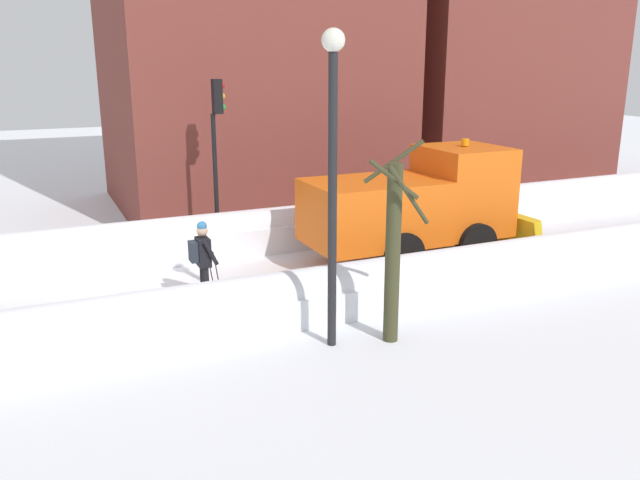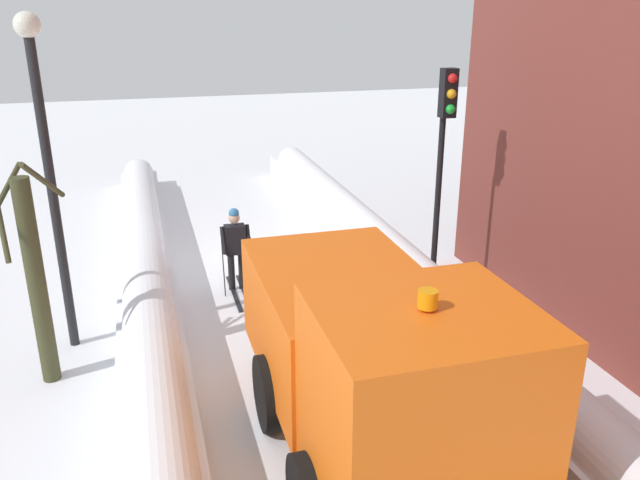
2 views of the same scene
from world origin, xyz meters
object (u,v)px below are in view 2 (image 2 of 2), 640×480
at_px(traffic_light_pole, 444,143).
at_px(street_lamp, 46,150).
at_px(skier, 235,245).
at_px(bare_tree_near, 35,277).
at_px(plow_truck, 374,365).

bearing_deg(traffic_light_pole, street_lamp, 0.57).
distance_m(skier, bare_tree_near, 4.44).
xyz_separation_m(plow_truck, skier, (0.84, -5.98, -0.48)).
height_order(skier, street_lamp, street_lamp).
height_order(plow_truck, street_lamp, street_lamp).
xyz_separation_m(traffic_light_pole, bare_tree_near, (7.34, 1.17, -1.43)).
distance_m(plow_truck, bare_tree_near, 5.43).
xyz_separation_m(skier, bare_tree_near, (3.46, 2.67, 0.80)).
bearing_deg(street_lamp, bare_tree_near, 75.87).
relative_size(plow_truck, traffic_light_pole, 1.29).
xyz_separation_m(skier, traffic_light_pole, (-3.89, 1.50, 2.23)).
relative_size(skier, street_lamp, 0.32).
height_order(skier, bare_tree_near, bare_tree_near).
distance_m(traffic_light_pole, street_lamp, 7.07).
relative_size(plow_truck, street_lamp, 1.06).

